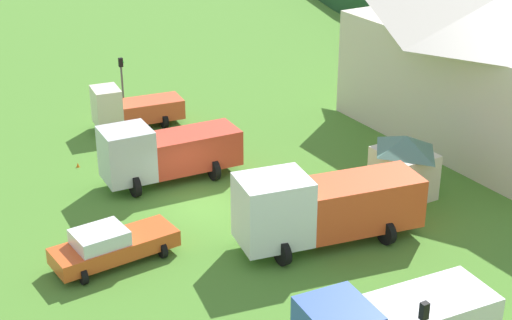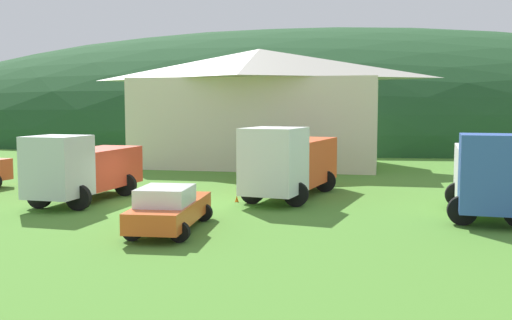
{
  "view_description": "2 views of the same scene",
  "coord_description": "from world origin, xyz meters",
  "px_view_note": "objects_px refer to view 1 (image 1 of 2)",
  "views": [
    {
      "loc": [
        30.03,
        -14.53,
        17.2
      ],
      "look_at": [
        0.2,
        3.06,
        1.72
      ],
      "focal_mm": 54.64,
      "sensor_mm": 36.0,
      "label": 1
    },
    {
      "loc": [
        10.15,
        -25.27,
        4.48
      ],
      "look_at": [
        4.69,
        1.0,
        2.0
      ],
      "focal_mm": 41.64,
      "sensor_mm": 36.0,
      "label": 2
    }
  ],
  "objects_px": {
    "play_shed_cream": "(404,165)",
    "traffic_cone_mid_row": "(261,231)",
    "tow_truck_silver": "(164,152)",
    "service_pickup_orange": "(111,245)",
    "depot_building": "(500,67)",
    "traffic_light_west": "(122,80)",
    "light_truck_cream": "(130,108)",
    "heavy_rig_white": "(321,206)",
    "traffic_cone_near_pickup": "(78,167)"
  },
  "relations": [
    {
      "from": "play_shed_cream",
      "to": "traffic_cone_mid_row",
      "type": "xyz_separation_m",
      "value": [
        -0.38,
        -7.85,
        -1.6
      ]
    },
    {
      "from": "traffic_cone_mid_row",
      "to": "play_shed_cream",
      "type": "bearing_deg",
      "value": 87.25
    },
    {
      "from": "tow_truck_silver",
      "to": "service_pickup_orange",
      "type": "xyz_separation_m",
      "value": [
        6.1,
        -5.17,
        -0.81
      ]
    },
    {
      "from": "play_shed_cream",
      "to": "depot_building",
      "type": "bearing_deg",
      "value": 106.81
    },
    {
      "from": "tow_truck_silver",
      "to": "depot_building",
      "type": "bearing_deg",
      "value": 169.38
    },
    {
      "from": "depot_building",
      "to": "tow_truck_silver",
      "type": "xyz_separation_m",
      "value": [
        -4.64,
        -18.27,
        -2.8
      ]
    },
    {
      "from": "service_pickup_orange",
      "to": "traffic_cone_mid_row",
      "type": "xyz_separation_m",
      "value": [
        0.83,
        6.74,
        -0.83
      ]
    },
    {
      "from": "traffic_light_west",
      "to": "traffic_cone_mid_row",
      "type": "xyz_separation_m",
      "value": [
        16.98,
        -0.22,
        -2.27
      ]
    },
    {
      "from": "light_truck_cream",
      "to": "heavy_rig_white",
      "type": "xyz_separation_m",
      "value": [
        17.01,
        1.85,
        0.6
      ]
    },
    {
      "from": "light_truck_cream",
      "to": "tow_truck_silver",
      "type": "relative_size",
      "value": 0.76
    },
    {
      "from": "depot_building",
      "to": "traffic_cone_near_pickup",
      "type": "bearing_deg",
      "value": -111.65
    },
    {
      "from": "tow_truck_silver",
      "to": "traffic_light_west",
      "type": "distance_m",
      "value": 10.22
    },
    {
      "from": "light_truck_cream",
      "to": "depot_building",
      "type": "bearing_deg",
      "value": 150.83
    },
    {
      "from": "traffic_cone_mid_row",
      "to": "traffic_light_west",
      "type": "bearing_deg",
      "value": 179.25
    },
    {
      "from": "play_shed_cream",
      "to": "traffic_cone_mid_row",
      "type": "bearing_deg",
      "value": -92.75
    },
    {
      "from": "light_truck_cream",
      "to": "traffic_light_west",
      "type": "bearing_deg",
      "value": -93.58
    },
    {
      "from": "depot_building",
      "to": "light_truck_cream",
      "type": "relative_size",
      "value": 3.41
    },
    {
      "from": "tow_truck_silver",
      "to": "traffic_light_west",
      "type": "relative_size",
      "value": 1.96
    },
    {
      "from": "tow_truck_silver",
      "to": "traffic_light_west",
      "type": "bearing_deg",
      "value": -96.47
    },
    {
      "from": "tow_truck_silver",
      "to": "service_pickup_orange",
      "type": "relative_size",
      "value": 1.33
    },
    {
      "from": "heavy_rig_white",
      "to": "depot_building",
      "type": "bearing_deg",
      "value": -153.19
    },
    {
      "from": "depot_building",
      "to": "tow_truck_silver",
      "type": "relative_size",
      "value": 2.59
    },
    {
      "from": "heavy_rig_white",
      "to": "traffic_light_west",
      "type": "bearing_deg",
      "value": -75.71
    },
    {
      "from": "depot_building",
      "to": "traffic_light_west",
      "type": "relative_size",
      "value": 5.08
    },
    {
      "from": "play_shed_cream",
      "to": "tow_truck_silver",
      "type": "bearing_deg",
      "value": -127.84
    },
    {
      "from": "light_truck_cream",
      "to": "traffic_cone_mid_row",
      "type": "height_order",
      "value": "light_truck_cream"
    },
    {
      "from": "play_shed_cream",
      "to": "heavy_rig_white",
      "type": "xyz_separation_m",
      "value": [
        1.86,
        -6.2,
        0.22
      ]
    },
    {
      "from": "heavy_rig_white",
      "to": "traffic_light_west",
      "type": "height_order",
      "value": "traffic_light_west"
    },
    {
      "from": "traffic_light_west",
      "to": "tow_truck_silver",
      "type": "bearing_deg",
      "value": -10.1
    },
    {
      "from": "play_shed_cream",
      "to": "traffic_cone_near_pickup",
      "type": "xyz_separation_m",
      "value": [
        -11.23,
        -12.7,
        -1.6
      ]
    },
    {
      "from": "play_shed_cream",
      "to": "light_truck_cream",
      "type": "bearing_deg",
      "value": -152.02
    },
    {
      "from": "depot_building",
      "to": "traffic_light_west",
      "type": "bearing_deg",
      "value": -131.69
    },
    {
      "from": "heavy_rig_white",
      "to": "traffic_cone_mid_row",
      "type": "xyz_separation_m",
      "value": [
        -2.24,
        -1.65,
        -1.82
      ]
    },
    {
      "from": "service_pickup_orange",
      "to": "traffic_light_west",
      "type": "xyz_separation_m",
      "value": [
        -16.15,
        6.96,
        1.44
      ]
    },
    {
      "from": "heavy_rig_white",
      "to": "light_truck_cream",
      "type": "bearing_deg",
      "value": -73.75
    },
    {
      "from": "depot_building",
      "to": "play_shed_cream",
      "type": "xyz_separation_m",
      "value": [
        2.67,
        -8.85,
        -2.83
      ]
    },
    {
      "from": "light_truck_cream",
      "to": "service_pickup_orange",
      "type": "distance_m",
      "value": 15.4
    },
    {
      "from": "depot_building",
      "to": "light_truck_cream",
      "type": "distance_m",
      "value": 21.25
    },
    {
      "from": "depot_building",
      "to": "traffic_cone_near_pickup",
      "type": "height_order",
      "value": "depot_building"
    },
    {
      "from": "play_shed_cream",
      "to": "traffic_cone_mid_row",
      "type": "distance_m",
      "value": 8.02
    },
    {
      "from": "depot_building",
      "to": "tow_truck_silver",
      "type": "distance_m",
      "value": 19.05
    },
    {
      "from": "play_shed_cream",
      "to": "traffic_cone_near_pickup",
      "type": "bearing_deg",
      "value": -131.49
    },
    {
      "from": "light_truck_cream",
      "to": "heavy_rig_white",
      "type": "bearing_deg",
      "value": 103.46
    },
    {
      "from": "traffic_light_west",
      "to": "play_shed_cream",
      "type": "bearing_deg",
      "value": 23.72
    },
    {
      "from": "light_truck_cream",
      "to": "traffic_cone_near_pickup",
      "type": "height_order",
      "value": "light_truck_cream"
    },
    {
      "from": "tow_truck_silver",
      "to": "traffic_cone_mid_row",
      "type": "relative_size",
      "value": 12.09
    },
    {
      "from": "tow_truck_silver",
      "to": "traffic_light_west",
      "type": "height_order",
      "value": "traffic_light_west"
    },
    {
      "from": "traffic_cone_near_pickup",
      "to": "traffic_cone_mid_row",
      "type": "relative_size",
      "value": 0.84
    },
    {
      "from": "play_shed_cream",
      "to": "service_pickup_orange",
      "type": "relative_size",
      "value": 0.58
    },
    {
      "from": "heavy_rig_white",
      "to": "traffic_cone_near_pickup",
      "type": "xyz_separation_m",
      "value": [
        -13.09,
        -6.5,
        -1.82
      ]
    }
  ]
}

